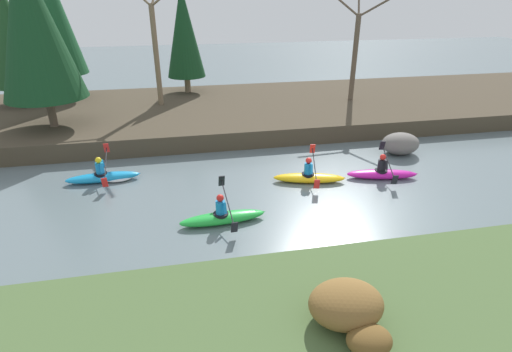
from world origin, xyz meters
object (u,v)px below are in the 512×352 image
at_px(kayaker_middle, 310,177).
at_px(boulder_midstream, 400,144).
at_px(kayaker_trailing, 223,216).
at_px(kayaker_far_back, 106,176).
at_px(kayaker_lead, 383,173).

xyz_separation_m(kayaker_middle, boulder_midstream, (4.86, 2.00, 0.25)).
bearing_deg(boulder_midstream, kayaker_trailing, -153.24).
distance_m(kayaker_middle, kayaker_trailing, 4.24).
relative_size(kayaker_far_back, boulder_midstream, 1.65).
xyz_separation_m(kayaker_trailing, kayaker_far_back, (-4.03, 3.88, -0.02)).
bearing_deg(boulder_midstream, kayaker_middle, -157.64).
relative_size(kayaker_trailing, boulder_midstream, 1.66).
xyz_separation_m(kayaker_lead, boulder_midstream, (1.98, 2.23, 0.25)).
bearing_deg(kayaker_middle, boulder_midstream, 35.30).
distance_m(kayaker_trailing, boulder_midstream, 9.47).
relative_size(kayaker_lead, boulder_midstream, 1.66).
bearing_deg(kayaker_lead, boulder_midstream, 59.98).
height_order(kayaker_far_back, boulder_midstream, kayaker_far_back).
xyz_separation_m(kayaker_middle, kayaker_far_back, (-7.62, 1.62, -0.02)).
bearing_deg(kayaker_trailing, kayaker_middle, 28.40).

